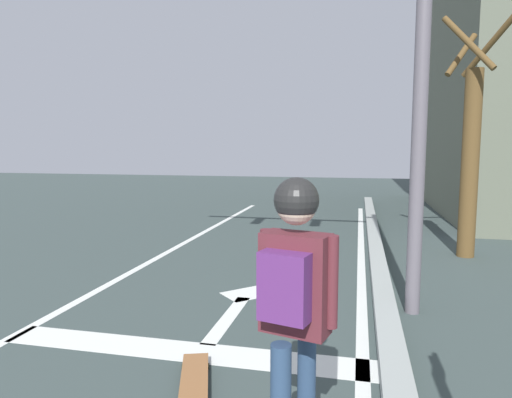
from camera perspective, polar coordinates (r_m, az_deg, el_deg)
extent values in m
cube|color=silver|center=(5.55, -25.35, -13.69)|extent=(0.12, 20.00, 0.01)
cube|color=silver|center=(4.47, 13.21, -18.23)|extent=(0.12, 20.00, 0.01)
cube|color=silver|center=(4.45, -9.11, -18.28)|extent=(3.51, 0.40, 0.01)
cube|color=silver|center=(5.15, -3.53, -14.67)|extent=(0.16, 1.40, 0.01)
cube|color=silver|center=(5.92, -1.17, -11.79)|extent=(0.71, 0.71, 0.01)
cube|color=#979E9A|center=(4.46, 16.60, -17.49)|extent=(0.24, 24.00, 0.14)
cylinder|color=navy|center=(2.93, 6.34, -22.05)|extent=(0.11, 0.11, 0.78)
cube|color=#5A242B|center=(2.51, 4.98, -10.46)|extent=(0.40, 0.27, 0.55)
cylinder|color=#5A242B|center=(2.61, 1.29, -9.22)|extent=(0.07, 0.08, 0.50)
cylinder|color=#5A242B|center=(2.47, 9.46, -10.23)|extent=(0.07, 0.08, 0.50)
sphere|color=beige|center=(2.42, 5.08, -0.75)|extent=(0.22, 0.22, 0.22)
sphere|color=black|center=(2.42, 5.09, -0.11)|extent=(0.24, 0.24, 0.24)
cube|color=#5A286B|center=(2.38, 3.66, -10.89)|extent=(0.29, 0.20, 0.36)
cube|color=brown|center=(3.83, -7.75, -21.47)|extent=(0.47, 0.88, 0.02)
cube|color=#B2B2B7|center=(4.09, -7.59, -19.74)|extent=(0.18, 0.10, 0.01)
cylinder|color=black|center=(4.11, -9.08, -20.12)|extent=(0.04, 0.06, 0.05)
cylinder|color=black|center=(4.11, -6.09, -20.12)|extent=(0.04, 0.06, 0.05)
cylinder|color=#5F5A62|center=(5.36, 20.10, 16.20)|extent=(0.16, 0.16, 5.60)
cylinder|color=brown|center=(8.43, 25.25, 3.93)|extent=(0.28, 0.28, 3.14)
cylinder|color=brown|center=(8.81, 27.30, 16.85)|extent=(0.71, 0.97, 0.93)
cylinder|color=brown|center=(8.76, 24.33, 16.15)|extent=(0.58, 0.46, 0.76)
cylinder|color=brown|center=(8.31, 25.09, 17.36)|extent=(0.79, 0.60, 0.97)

